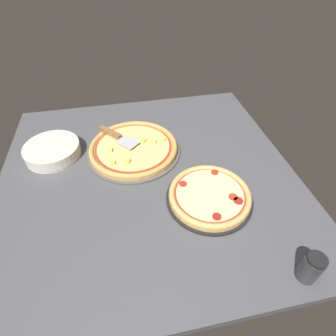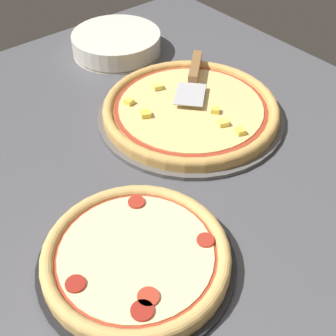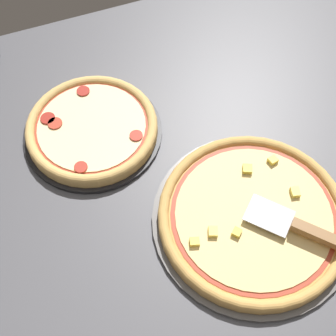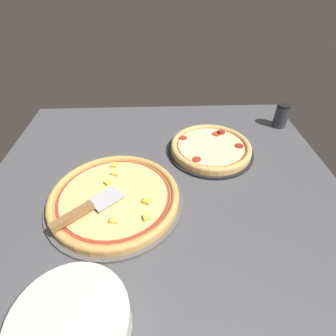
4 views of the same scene
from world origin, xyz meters
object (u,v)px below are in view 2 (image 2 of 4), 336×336
at_px(pizza_back, 136,256).
at_px(plate_stack, 117,43).
at_px(pizza_front, 191,109).
at_px(serving_spatula, 194,72).

relative_size(pizza_back, plate_stack, 1.28).
bearing_deg(pizza_front, plate_stack, -7.17).
distance_m(pizza_back, plate_stack, 0.73).
relative_size(pizza_front, serving_spatula, 2.09).
bearing_deg(serving_spatula, pizza_front, 134.58).
distance_m(pizza_front, pizza_back, 0.43).
xyz_separation_m(pizza_back, serving_spatula, (0.33, -0.43, 0.03)).
bearing_deg(pizza_back, pizza_front, -53.67).
relative_size(pizza_back, serving_spatula, 1.61).
distance_m(pizza_front, serving_spatula, 0.12).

